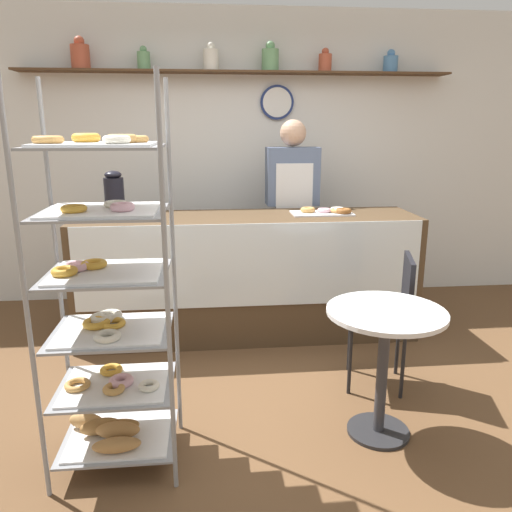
# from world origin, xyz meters

# --- Properties ---
(ground_plane) EXTENTS (14.00, 14.00, 0.00)m
(ground_plane) POSITION_xyz_m (0.00, 0.00, 0.00)
(ground_plane) COLOR brown
(back_wall) EXTENTS (10.00, 0.30, 2.70)m
(back_wall) POSITION_xyz_m (-0.00, 2.07, 1.37)
(back_wall) COLOR white
(back_wall) RESTS_ON ground_plane
(display_counter) EXTENTS (2.67, 0.67, 0.98)m
(display_counter) POSITION_xyz_m (0.00, 1.06, 0.49)
(display_counter) COLOR #4C3823
(display_counter) RESTS_ON ground_plane
(pastry_rack) EXTENTS (0.61, 0.50, 1.88)m
(pastry_rack) POSITION_xyz_m (-0.80, -0.50, 0.80)
(pastry_rack) COLOR gray
(pastry_rack) RESTS_ON ground_plane
(person_worker) EXTENTS (0.45, 0.23, 1.71)m
(person_worker) POSITION_xyz_m (0.44, 1.54, 0.94)
(person_worker) COLOR #282833
(person_worker) RESTS_ON ground_plane
(cafe_table) EXTENTS (0.63, 0.63, 0.73)m
(cafe_table) POSITION_xyz_m (0.61, -0.41, 0.54)
(cafe_table) COLOR #262628
(cafe_table) RESTS_ON ground_plane
(cafe_chair) EXTENTS (0.47, 0.47, 0.87)m
(cafe_chair) POSITION_xyz_m (0.84, 0.11, 0.54)
(cafe_chair) COLOR black
(cafe_chair) RESTS_ON ground_plane
(coffee_carafe) EXTENTS (0.15, 0.15, 0.35)m
(coffee_carafe) POSITION_xyz_m (-1.02, 1.13, 1.15)
(coffee_carafe) COLOR black
(coffee_carafe) RESTS_ON display_counter
(donut_tray_counter) EXTENTS (0.48, 0.25, 0.05)m
(donut_tray_counter) POSITION_xyz_m (0.64, 1.08, 1.00)
(donut_tray_counter) COLOR silver
(donut_tray_counter) RESTS_ON display_counter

